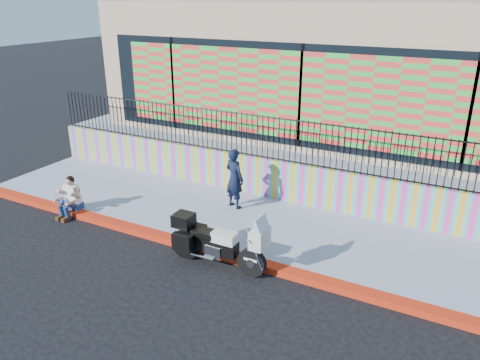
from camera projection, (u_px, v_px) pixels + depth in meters
The scene contains 10 objects.
ground at pixel (227, 258), 10.34m from camera, with size 90.00×90.00×0.00m, color black.
red_curb at pixel (227, 255), 10.31m from camera, with size 16.00×0.30×0.15m, color #B6180D.
sidewalk at pixel (259, 225), 11.66m from camera, with size 16.00×3.00×0.15m, color gray.
mural_wall at pixel (285, 181), 12.75m from camera, with size 16.00×0.20×1.10m, color #E63C9F.
metal_fence at pixel (287, 140), 12.32m from camera, with size 15.80×0.04×1.20m, color black, non-canonical shape.
elevated_platform at pixel (340, 137), 16.96m from camera, with size 16.00×10.00×1.25m, color gray.
storefront_building at pixel (344, 64), 15.81m from camera, with size 14.00×8.06×4.00m.
police_motorcycle at pixel (216, 241), 9.86m from camera, with size 2.23×0.74×1.39m.
police_officer at pixel (234, 178), 12.21m from camera, with size 0.59×0.39×1.62m, color black.
seated_man at pixel (69, 201), 12.13m from camera, with size 0.54×0.71×1.06m.
Camera 1 is at (4.47, -7.78, 5.43)m, focal length 35.00 mm.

